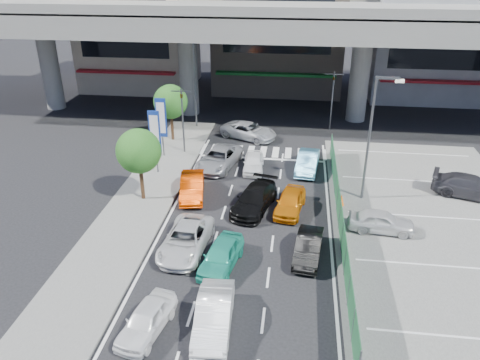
# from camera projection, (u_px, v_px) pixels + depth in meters

# --- Properties ---
(ground) EXTENTS (120.00, 120.00, 0.00)m
(ground) POSITION_uv_depth(u_px,v_px,m) (243.00, 242.00, 25.88)
(ground) COLOR black
(ground) RESTS_ON ground
(parking_lot) EXTENTS (12.00, 28.00, 0.06)m
(parking_lot) POSITION_uv_depth(u_px,v_px,m) (441.00, 235.00, 26.38)
(parking_lot) COLOR #585856
(parking_lot) RESTS_ON ground
(sidewalk_left) EXTENTS (4.00, 30.00, 0.12)m
(sidewalk_left) POSITION_uv_depth(u_px,v_px,m) (144.00, 199.00, 30.22)
(sidewalk_left) COLOR #585856
(sidewalk_left) RESTS_ON ground
(fence_run) EXTENTS (0.16, 22.00, 1.80)m
(fence_run) POSITION_uv_depth(u_px,v_px,m) (341.00, 225.00, 25.76)
(fence_run) COLOR #1D5631
(fence_run) RESTS_ON ground
(expressway) EXTENTS (64.00, 14.00, 10.75)m
(expressway) POSITION_uv_depth(u_px,v_px,m) (274.00, 22.00, 41.61)
(expressway) COLOR slate
(expressway) RESTS_ON ground
(building_west) EXTENTS (12.00, 10.90, 13.00)m
(building_west) POSITION_uv_depth(u_px,v_px,m) (139.00, 29.00, 53.33)
(building_west) COLOR #A89B87
(building_west) RESTS_ON ground
(building_center) EXTENTS (14.00, 10.90, 15.00)m
(building_center) POSITION_uv_depth(u_px,v_px,m) (280.00, 21.00, 51.94)
(building_center) COLOR gray
(building_center) RESTS_ON ground
(building_east) EXTENTS (12.00, 10.90, 12.00)m
(building_east) POSITION_uv_depth(u_px,v_px,m) (429.00, 39.00, 49.86)
(building_east) COLOR gray
(building_east) RESTS_ON ground
(traffic_light_left) EXTENTS (1.60, 1.24, 5.20)m
(traffic_light_left) POSITION_uv_depth(u_px,v_px,m) (182.00, 105.00, 35.54)
(traffic_light_left) COLOR #595B60
(traffic_light_left) RESTS_ON ground
(traffic_light_right) EXTENTS (1.60, 1.24, 5.20)m
(traffic_light_right) POSITION_uv_depth(u_px,v_px,m) (333.00, 86.00, 40.43)
(traffic_light_right) COLOR #595B60
(traffic_light_right) RESTS_ON ground
(street_lamp_right) EXTENTS (1.65, 0.22, 8.00)m
(street_lamp_right) POSITION_uv_depth(u_px,v_px,m) (373.00, 129.00, 28.29)
(street_lamp_right) COLOR #595B60
(street_lamp_right) RESTS_ON ground
(street_lamp_left) EXTENTS (1.65, 0.22, 8.00)m
(street_lamp_left) POSITION_uv_depth(u_px,v_px,m) (197.00, 75.00, 40.53)
(street_lamp_left) COLOR #595B60
(street_lamp_left) RESTS_ON ground
(signboard_near) EXTENTS (0.80, 0.14, 4.70)m
(signboard_near) POSITION_uv_depth(u_px,v_px,m) (155.00, 133.00, 32.47)
(signboard_near) COLOR #595B60
(signboard_near) RESTS_ON ground
(signboard_far) EXTENTS (0.80, 0.14, 4.70)m
(signboard_far) POSITION_uv_depth(u_px,v_px,m) (161.00, 119.00, 35.19)
(signboard_far) COLOR #595B60
(signboard_far) RESTS_ON ground
(tree_near) EXTENTS (2.80, 2.80, 4.80)m
(tree_near) POSITION_uv_depth(u_px,v_px,m) (139.00, 151.00, 28.75)
(tree_near) COLOR #382314
(tree_near) RESTS_ON ground
(tree_far) EXTENTS (2.80, 2.80, 4.80)m
(tree_far) POSITION_uv_depth(u_px,v_px,m) (171.00, 102.00, 38.20)
(tree_far) COLOR #382314
(tree_far) RESTS_ON ground
(van_white_back_left) EXTENTS (2.13, 3.79, 1.22)m
(van_white_back_left) POSITION_uv_depth(u_px,v_px,m) (147.00, 320.00, 19.53)
(van_white_back_left) COLOR white
(van_white_back_left) RESTS_ON ground
(hatch_white_back_mid) EXTENTS (1.73, 4.27, 1.38)m
(hatch_white_back_mid) POSITION_uv_depth(u_px,v_px,m) (214.00, 315.00, 19.67)
(hatch_white_back_mid) COLOR white
(hatch_white_back_mid) RESTS_ON ground
(sedan_white_mid_left) EXTENTS (2.47, 4.91, 1.33)m
(sedan_white_mid_left) POSITION_uv_depth(u_px,v_px,m) (186.00, 240.00, 24.85)
(sedan_white_mid_left) COLOR silver
(sedan_white_mid_left) RESTS_ON ground
(taxi_teal_mid) EXTENTS (2.20, 4.08, 1.32)m
(taxi_teal_mid) POSITION_uv_depth(u_px,v_px,m) (221.00, 255.00, 23.57)
(taxi_teal_mid) COLOR teal
(taxi_teal_mid) RESTS_ON ground
(hatch_black_mid_right) EXTENTS (1.70, 3.82, 1.22)m
(hatch_black_mid_right) POSITION_uv_depth(u_px,v_px,m) (308.00, 248.00, 24.28)
(hatch_black_mid_right) COLOR black
(hatch_black_mid_right) RESTS_ON ground
(taxi_orange_left) EXTENTS (2.19, 4.38, 1.38)m
(taxi_orange_left) POSITION_uv_depth(u_px,v_px,m) (192.00, 186.00, 30.41)
(taxi_orange_left) COLOR #E33B00
(taxi_orange_left) RESTS_ON ground
(sedan_black_mid) EXTENTS (2.96, 5.05, 1.37)m
(sedan_black_mid) POSITION_uv_depth(u_px,v_px,m) (254.00, 199.00, 28.87)
(sedan_black_mid) COLOR black
(sedan_black_mid) RESTS_ON ground
(taxi_orange_right) EXTENTS (2.13, 4.03, 1.31)m
(taxi_orange_right) POSITION_uv_depth(u_px,v_px,m) (290.00, 202.00, 28.64)
(taxi_orange_right) COLOR #CE6C0A
(taxi_orange_right) RESTS_ON ground
(wagon_silver_front_left) EXTENTS (3.30, 5.34, 1.38)m
(wagon_silver_front_left) POSITION_uv_depth(u_px,v_px,m) (219.00, 158.00, 34.53)
(wagon_silver_front_left) COLOR gray
(wagon_silver_front_left) RESTS_ON ground
(sedan_white_front_mid) EXTENTS (1.62, 3.65, 1.22)m
(sedan_white_front_mid) POSITION_uv_depth(u_px,v_px,m) (254.00, 162.00, 34.08)
(sedan_white_front_mid) COLOR white
(sedan_white_front_mid) RESTS_ON ground
(kei_truck_front_right) EXTENTS (1.87, 4.27, 1.36)m
(kei_truck_front_right) POSITION_uv_depth(u_px,v_px,m) (308.00, 162.00, 33.94)
(kei_truck_front_right) COLOR #5096B9
(kei_truck_front_right) RESTS_ON ground
(crossing_wagon_silver) EXTENTS (5.35, 4.00, 1.35)m
(crossing_wagon_silver) POSITION_uv_depth(u_px,v_px,m) (249.00, 131.00, 39.86)
(crossing_wagon_silver) COLOR #AAADB3
(crossing_wagon_silver) RESTS_ON ground
(parked_sedan_white) EXTENTS (3.80, 1.79, 1.26)m
(parked_sedan_white) POSITION_uv_depth(u_px,v_px,m) (381.00, 221.00, 26.49)
(parked_sedan_white) COLOR silver
(parked_sedan_white) RESTS_ON parking_lot
(parked_sedan_dgrey) EXTENTS (5.19, 3.42, 1.40)m
(parked_sedan_dgrey) POSITION_uv_depth(u_px,v_px,m) (471.00, 187.00, 30.22)
(parked_sedan_dgrey) COLOR #353439
(parked_sedan_dgrey) RESTS_ON parking_lot
(traffic_cone) EXTENTS (0.45, 0.45, 0.77)m
(traffic_cone) POSITION_uv_depth(u_px,v_px,m) (341.00, 200.00, 29.30)
(traffic_cone) COLOR #FD610E
(traffic_cone) RESTS_ON parking_lot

